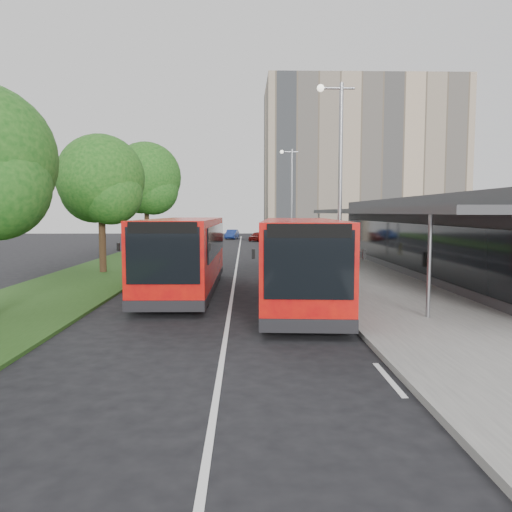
{
  "coord_description": "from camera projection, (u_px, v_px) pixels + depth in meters",
  "views": [
    {
      "loc": [
        0.51,
        -17.38,
        3.23
      ],
      "look_at": [
        0.95,
        2.41,
        1.5
      ],
      "focal_mm": 35.0,
      "sensor_mm": 36.0,
      "label": 1
    }
  ],
  "objects": [
    {
      "name": "car_far",
      "position": [
        232.0,
        234.0,
        60.86
      ],
      "size": [
        1.73,
        3.62,
        1.14
      ],
      "primitive_type": "imported",
      "rotation": [
        0.0,
        0.0,
        -0.15
      ],
      "color": "navy",
      "rests_on": "ground"
    },
    {
      "name": "station_building",
      "position": [
        446.0,
        236.0,
        25.61
      ],
      "size": [
        7.7,
        26.0,
        4.0
      ],
      "color": "#333336",
      "rests_on": "ground"
    },
    {
      "name": "bus_main",
      "position": [
        300.0,
        261.0,
        17.58
      ],
      "size": [
        3.4,
        10.69,
        2.98
      ],
      "rotation": [
        0.0,
        0.0,
        -0.07
      ],
      "color": "red",
      "rests_on": "ground"
    },
    {
      "name": "bollard",
      "position": [
        308.0,
        249.0,
        36.14
      ],
      "size": [
        0.16,
        0.16,
        0.86
      ],
      "primitive_type": "cylinder",
      "rotation": [
        0.0,
        0.0,
        -0.15
      ],
      "color": "yellow",
      "rests_on": "pavement"
    },
    {
      "name": "tree_mid",
      "position": [
        101.0,
        184.0,
        26.03
      ],
      "size": [
        4.55,
        4.55,
        7.29
      ],
      "color": "#382316",
      "rests_on": "ground"
    },
    {
      "name": "ground",
      "position": [
        231.0,
        304.0,
        17.58
      ],
      "size": [
        120.0,
        120.0,
        0.0
      ],
      "primitive_type": "plane",
      "color": "black",
      "rests_on": "ground"
    },
    {
      "name": "bus_second",
      "position": [
        185.0,
        255.0,
        20.22
      ],
      "size": [
        2.86,
        10.55,
        2.98
      ],
      "rotation": [
        0.0,
        0.0,
        -0.01
      ],
      "color": "red",
      "rests_on": "ground"
    },
    {
      "name": "litter_bin",
      "position": [
        342.0,
        259.0,
        28.26
      ],
      "size": [
        0.54,
        0.54,
        0.85
      ],
      "primitive_type": "cylinder",
      "rotation": [
        0.0,
        0.0,
        -0.17
      ],
      "color": "#3E2C19",
      "rests_on": "pavement"
    },
    {
      "name": "kerb_dashes",
      "position": [
        283.0,
        257.0,
        36.57
      ],
      "size": [
        0.12,
        56.0,
        0.01
      ],
      "color": "silver",
      "rests_on": "ground"
    },
    {
      "name": "office_block",
      "position": [
        359.0,
        164.0,
        58.93
      ],
      "size": [
        22.0,
        12.0,
        18.0
      ],
      "primitive_type": "cube",
      "color": "tan",
      "rests_on": "ground"
    },
    {
      "name": "pavement",
      "position": [
        318.0,
        254.0,
        37.62
      ],
      "size": [
        5.0,
        80.0,
        0.15
      ],
      "primitive_type": "cube",
      "color": "slate",
      "rests_on": "ground"
    },
    {
      "name": "lamp_post_near",
      "position": [
        338.0,
        174.0,
        19.25
      ],
      "size": [
        1.44,
        0.28,
        8.0
      ],
      "color": "gray",
      "rests_on": "pavement"
    },
    {
      "name": "lane_centre_line",
      "position": [
        237.0,
        262.0,
        32.52
      ],
      "size": [
        0.12,
        70.0,
        0.01
      ],
      "primitive_type": "cube",
      "color": "silver",
      "rests_on": "ground"
    },
    {
      "name": "grass_verge",
      "position": [
        145.0,
        255.0,
        37.34
      ],
      "size": [
        5.0,
        80.0,
        0.1
      ],
      "primitive_type": "cube",
      "color": "#1F4014",
      "rests_on": "ground"
    },
    {
      "name": "car_near",
      "position": [
        258.0,
        236.0,
        56.43
      ],
      "size": [
        2.32,
        3.4,
        1.08
      ],
      "primitive_type": "imported",
      "rotation": [
        0.0,
        0.0,
        -0.37
      ],
      "color": "#540D0C",
      "rests_on": "ground"
    },
    {
      "name": "tree_far",
      "position": [
        146.0,
        182.0,
        37.91
      ],
      "size": [
        5.33,
        5.33,
        8.56
      ],
      "color": "#382316",
      "rests_on": "ground"
    },
    {
      "name": "lamp_post_far",
      "position": [
        291.0,
        193.0,
        39.17
      ],
      "size": [
        1.44,
        0.28,
        8.0
      ],
      "color": "gray",
      "rests_on": "pavement"
    }
  ]
}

